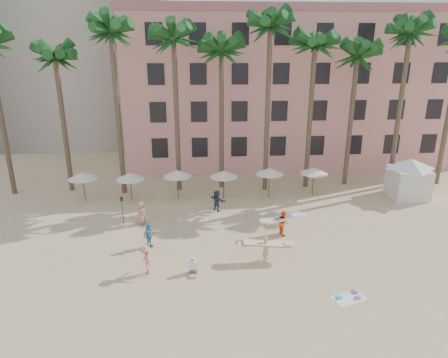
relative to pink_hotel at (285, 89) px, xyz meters
The scene contains 11 objects.
ground 28.09m from the pink_hotel, 105.07° to the right, with size 120.00×120.00×0.00m, color #D1B789.
pink_hotel is the anchor object (origin of this frame).
palm_row 13.71m from the pink_hotel, 120.56° to the right, with size 44.40×5.40×16.30m.
umbrella_row 17.73m from the pink_hotel, 126.53° to the right, with size 22.50×2.70×2.73m.
cabana 17.51m from the pink_hotel, 59.84° to the right, with size 4.62×4.62×3.50m.
beach_towel 29.72m from the pink_hotel, 94.43° to the right, with size 2.03×1.52×0.14m.
carrier_yellow 26.05m from the pink_hotel, 103.97° to the right, with size 2.91×0.81×1.66m.
carrier_white 22.36m from the pink_hotel, 101.52° to the right, with size 3.03×1.55×1.79m.
beachgoers 24.91m from the pink_hotel, 120.56° to the right, with size 7.08×10.59×1.84m.
paddle 25.19m from the pink_hotel, 130.92° to the right, with size 0.18×0.04×2.23m.
seated_man 28.75m from the pink_hotel, 112.57° to the right, with size 0.46×0.80×1.05m.
Camera 1 is at (-3.18, -20.31, 13.00)m, focal length 32.00 mm.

